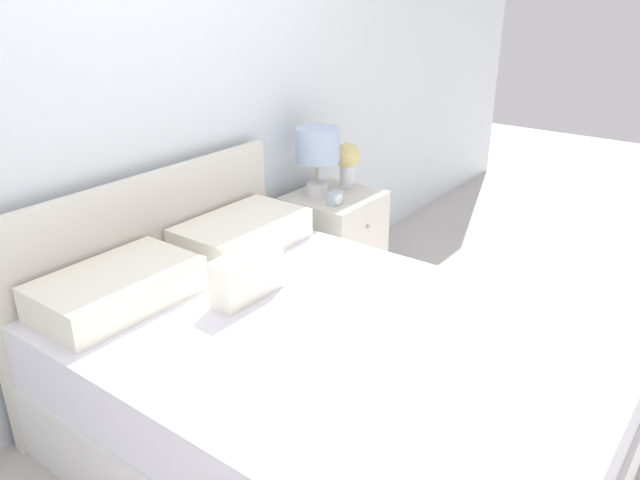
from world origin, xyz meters
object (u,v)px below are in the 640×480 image
object	(u,v)px
table_lamp	(317,149)
flower_vase	(347,160)
alarm_clock	(335,198)
bed	(314,382)
nightstand	(334,246)

from	to	relation	value
table_lamp	flower_vase	distance (m)	0.24
table_lamp	alarm_clock	world-z (taller)	table_lamp
bed	nightstand	bearing A→B (deg)	32.51
nightstand	table_lamp	distance (m)	0.58
nightstand	flower_vase	world-z (taller)	flower_vase
bed	flower_vase	distance (m)	1.51
bed	nightstand	world-z (taller)	bed
alarm_clock	nightstand	bearing A→B (deg)	36.93
bed	nightstand	size ratio (longest dim) A/B	3.26
flower_vase	table_lamp	bearing A→B (deg)	167.45
nightstand	alarm_clock	distance (m)	0.38
bed	flower_vase	bearing A→B (deg)	29.93
bed	alarm_clock	size ratio (longest dim) A/B	24.70
nightstand	table_lamp	world-z (taller)	table_lamp
table_lamp	flower_vase	world-z (taller)	table_lamp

